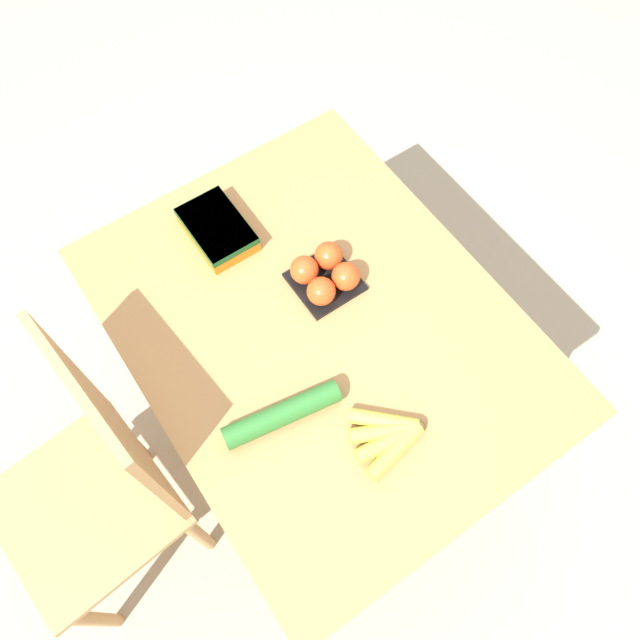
# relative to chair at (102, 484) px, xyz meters

# --- Properties ---
(ground_plane) EXTENTS (12.00, 12.00, 0.00)m
(ground_plane) POSITION_rel_chair_xyz_m (-0.05, -0.62, -0.53)
(ground_plane) COLOR #B7A88E
(dining_table) EXTENTS (1.09, 0.84, 0.78)m
(dining_table) POSITION_rel_chair_xyz_m (-0.05, -0.62, 0.12)
(dining_table) COLOR #B27F4C
(dining_table) RESTS_ON ground_plane
(chair) EXTENTS (0.46, 0.44, 1.03)m
(chair) POSITION_rel_chair_xyz_m (0.00, 0.00, 0.00)
(chair) COLOR tan
(chair) RESTS_ON ground_plane
(banana_bunch) EXTENTS (0.16, 0.17, 0.03)m
(banana_bunch) POSITION_rel_chair_xyz_m (-0.35, -0.59, 0.27)
(banana_bunch) COLOR brown
(banana_bunch) RESTS_ON dining_table
(tomato_pack) EXTENTS (0.15, 0.15, 0.08)m
(tomato_pack) POSITION_rel_chair_xyz_m (0.04, -0.70, 0.29)
(tomato_pack) COLOR black
(tomato_pack) RESTS_ON dining_table
(carrot_bag) EXTENTS (0.20, 0.13, 0.05)m
(carrot_bag) POSITION_rel_chair_xyz_m (0.31, -0.56, 0.28)
(carrot_bag) COLOR orange
(carrot_bag) RESTS_ON dining_table
(cucumber_near) EXTENTS (0.09, 0.27, 0.05)m
(cucumber_near) POSITION_rel_chair_xyz_m (-0.18, -0.43, 0.27)
(cucumber_near) COLOR #2D702D
(cucumber_near) RESTS_ON dining_table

